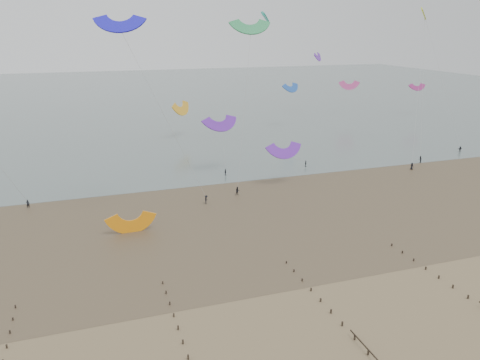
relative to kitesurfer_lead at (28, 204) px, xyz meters
name	(u,v)px	position (x,y,z in m)	size (l,w,h in m)	color
ground	(296,314)	(33.61, -47.73, -0.84)	(500.00, 500.00, 0.00)	brown
sea_and_shore	(196,215)	(29.53, -13.33, -0.83)	(500.00, 665.00, 0.03)	#475654
kitesurfer_lead	(28,204)	(0.00, 0.00, 0.00)	(0.61, 0.40, 1.67)	black
kitesurfers	(308,174)	(59.17, 0.72, 0.00)	(137.77, 18.08, 1.78)	black
grounded_kite	(132,232)	(17.48, -17.54, -0.84)	(6.96, 3.64, 5.30)	orange
kites_airborne	(97,73)	(16.11, 39.84, 20.49)	(234.55, 116.98, 45.60)	#CEE022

